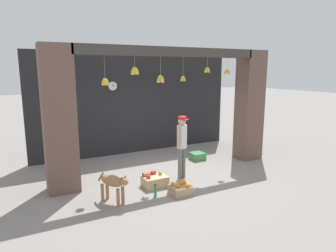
# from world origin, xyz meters

# --- Properties ---
(ground_plane) EXTENTS (60.00, 60.00, 0.00)m
(ground_plane) POSITION_xyz_m (0.00, 0.00, 0.00)
(ground_plane) COLOR gray
(shop_back_wall) EXTENTS (6.92, 0.12, 3.35)m
(shop_back_wall) POSITION_xyz_m (0.00, 2.66, 1.67)
(shop_back_wall) COLOR #232326
(shop_back_wall) RESTS_ON ground_plane
(shop_pillar_left) EXTENTS (0.70, 0.60, 3.35)m
(shop_pillar_left) POSITION_xyz_m (-2.81, 0.30, 1.67)
(shop_pillar_left) COLOR brown
(shop_pillar_left) RESTS_ON ground_plane
(shop_pillar_right) EXTENTS (0.70, 0.60, 3.35)m
(shop_pillar_right) POSITION_xyz_m (2.81, 0.30, 1.67)
(shop_pillar_right) COLOR brown
(shop_pillar_right) RESTS_ON ground_plane
(storefront_awning) EXTENTS (5.02, 0.31, 0.94)m
(storefront_awning) POSITION_xyz_m (-0.02, 0.12, 3.18)
(storefront_awning) COLOR #3D3833
(dog) EXTENTS (0.52, 0.81, 0.67)m
(dog) POSITION_xyz_m (-1.98, -0.90, 0.45)
(dog) COLOR #9E7042
(dog) RESTS_ON ground_plane
(shopkeeper) EXTENTS (0.32, 0.30, 1.63)m
(shopkeeper) POSITION_xyz_m (0.05, -0.29, 0.96)
(shopkeeper) COLOR #6B665B
(shopkeeper) RESTS_ON ground_plane
(fruit_crate_oranges) EXTENTS (0.45, 0.41, 0.30)m
(fruit_crate_oranges) POSITION_xyz_m (-0.50, -1.18, 0.12)
(fruit_crate_oranges) COLOR tan
(fruit_crate_oranges) RESTS_ON ground_plane
(fruit_crate_apples) EXTENTS (0.58, 0.43, 0.35)m
(fruit_crate_apples) POSITION_xyz_m (-0.83, -0.48, 0.15)
(fruit_crate_apples) COLOR tan
(fruit_crate_apples) RESTS_ON ground_plane
(produce_box_green) EXTENTS (0.41, 0.39, 0.22)m
(produce_box_green) POSITION_xyz_m (1.29, 0.86, 0.11)
(produce_box_green) COLOR #42844C
(produce_box_green) RESTS_ON ground_plane
(water_bottle) EXTENTS (0.06, 0.06, 0.30)m
(water_bottle) POSITION_xyz_m (-1.07, -1.04, 0.14)
(water_bottle) COLOR #38934C
(water_bottle) RESTS_ON ground_plane
(wall_clock) EXTENTS (0.29, 0.03, 0.29)m
(wall_clock) POSITION_xyz_m (-0.84, 2.58, 2.27)
(wall_clock) COLOR black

